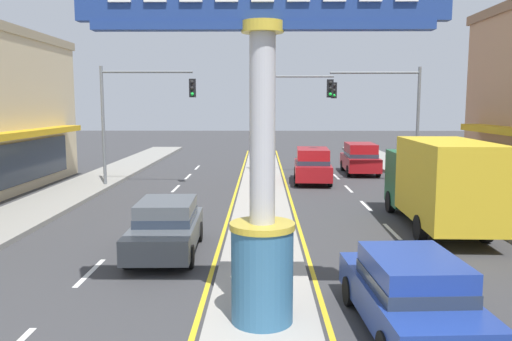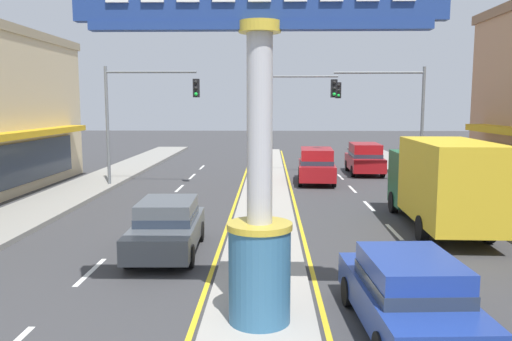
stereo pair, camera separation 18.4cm
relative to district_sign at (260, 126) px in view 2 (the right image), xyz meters
The scene contains 13 objects.
median_strip 12.62m from the district_sign, 90.00° to the left, with size 2.24×52.00×0.14m, color #A39E93.
sidewalk_left 14.09m from the district_sign, 132.37° to the left, with size 2.84×60.00×0.18m, color gray.
sidewalk_right 14.09m from the district_sign, 47.63° to the left, with size 2.84×60.00×0.18m, color gray.
lane_markings 11.36m from the district_sign, 90.00° to the left, with size 8.98×52.00×0.01m.
district_sign is the anchor object (origin of this frame).
traffic_light_left_side 17.84m from the district_sign, 110.87° to the left, with size 4.86×0.46×6.20m.
traffic_light_right_side 18.54m from the district_sign, 69.96° to the left, with size 4.86×0.46×6.20m.
traffic_light_median_far 21.13m from the district_sign, 85.28° to the left, with size 4.20×0.46×6.20m.
suv_near_right_lane 18.93m from the district_sign, 81.50° to the left, with size 2.16×4.70×1.90m.
box_truck_far_right_lane 10.20m from the district_sign, 52.76° to the left, with size 2.38×6.95×3.12m.
sedan_near_left_lane 6.51m from the district_sign, 118.98° to the left, with size 1.94×4.35×1.53m.
sedan_mid_left_lane 4.17m from the district_sign, ahead, with size 2.01×4.39×1.53m.
suv_far_left_oncoming 23.16m from the district_sign, 74.69° to the left, with size 2.08×4.66×1.90m.
Camera 2 is at (0.18, -3.46, 4.29)m, focal length 36.01 mm.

